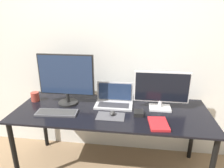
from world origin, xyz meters
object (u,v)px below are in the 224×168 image
book (158,124)px  power_brick (139,113)px  laptop (114,99)px  keyboard (57,113)px  monitor_left (66,78)px  monitor_right (161,90)px  mug (35,97)px  mouse (112,113)px

book → power_brick: power_brick is taller
laptop → keyboard: (-0.51, -0.27, -0.05)m
laptop → power_brick: 0.32m
monitor_left → monitor_right: 0.93m
keyboard → mug: (-0.34, 0.24, 0.04)m
mouse → book: size_ratio=0.31×
keyboard → mouse: (0.52, 0.03, 0.01)m
monitor_right → keyboard: size_ratio=1.33×
keyboard → book: (0.92, -0.08, 0.00)m
mouse → mug: 0.88m
monitor_left → power_brick: size_ratio=5.63×
book → monitor_left: bearing=160.9°
keyboard → mouse: bearing=3.4°
monitor_right → power_brick: 0.31m
book → power_brick: bearing=137.2°
mouse → power_brick: 0.24m
power_brick → book: bearing=-42.8°
monitor_right → laptop: bearing=174.8°
monitor_left → keyboard: size_ratio=1.44×
laptop → power_brick: size_ratio=3.75×
mug → power_brick: mug is taller
laptop → power_brick: bearing=-38.2°
keyboard → mouse: mouse is taller
mug → mouse: bearing=-14.0°
book → keyboard: bearing=174.8°
monitor_left → mug: size_ratio=5.85×
laptop → keyboard: bearing=-152.3°
laptop → mouse: size_ratio=5.12×
mouse → power_brick: size_ratio=0.73×
monitor_left → mouse: bearing=-21.8°
keyboard → mug: bearing=144.0°
book → monitor_right: bearing=82.8°
monitor_left → mouse: size_ratio=7.69×
monitor_right → book: 0.36m
book → power_brick: 0.23m
monitor_left → power_brick: 0.79m
mouse → power_brick: (0.24, 0.04, -0.00)m
laptop → mug: 0.84m
laptop → mouse: laptop is taller
mouse → mug: bearing=166.0°
laptop → book: bearing=-40.1°
mouse → book: (0.41, -0.11, -0.01)m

